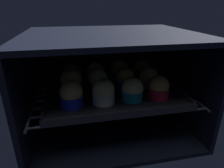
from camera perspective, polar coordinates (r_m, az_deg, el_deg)
name	(u,v)px	position (r cm, az deg, el deg)	size (l,w,h in cm)	color
oven_cavity	(109,79)	(76.76, -0.87, 1.41)	(59.00, 47.00, 37.00)	black
oven_rack	(111,91)	(74.22, -0.24, -2.19)	(54.80, 42.00, 0.80)	#444756
baking_tray	(112,91)	(72.40, 0.00, -1.92)	(46.54, 37.03, 2.20)	black
muffin_row0_col0	(71,95)	(60.48, -11.83, -3.10)	(7.06, 7.06, 8.20)	#1928B7
muffin_row0_col1	(103,92)	(61.08, -2.53, -2.36)	(7.06, 7.06, 8.48)	silver
muffin_row0_col2	(132,90)	(63.57, 5.95, -1.79)	(7.13, 7.13, 7.60)	#0C8C84
muffin_row0_col3	(159,88)	(66.55, 13.52, -1.13)	(7.06, 7.06, 7.66)	red
muffin_row1_col0	(71,82)	(69.32, -11.79, 0.62)	(7.70, 7.70, 8.76)	red
muffin_row1_col1	(98,81)	(70.06, -4.12, 1.03)	(7.06, 7.06, 8.27)	#1928B7
muffin_row1_col2	(125,79)	(71.49, 3.90, 1.42)	(7.06, 7.06, 8.50)	#1928B7
muffin_row1_col3	(148,78)	(74.91, 10.60, 1.74)	(7.11, 7.11, 7.61)	silver
muffin_row2_col0	(71,75)	(78.70, -11.81, 2.74)	(7.50, 7.50, 7.90)	red
muffin_row2_col1	(95,73)	(78.91, -4.99, 3.35)	(7.15, 7.15, 8.04)	#0C8C84
muffin_row2_col2	(119,71)	(80.33, 2.21, 3.95)	(7.56, 7.56, 8.50)	#7A238C
muffin_row2_col3	(141,70)	(82.97, 8.48, 4.09)	(7.06, 7.06, 7.89)	red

